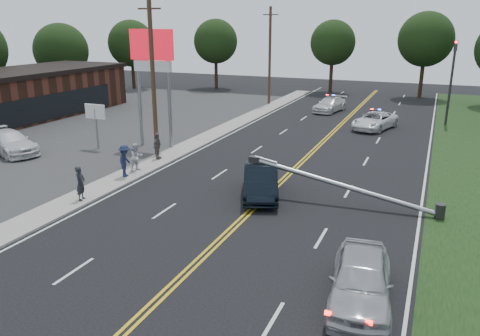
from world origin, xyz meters
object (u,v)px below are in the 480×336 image
at_px(fallen_streetlight, 352,188).
at_px(utility_pole_mid, 153,78).
at_px(traffic_signal, 452,75).
at_px(waiting_sedan, 361,280).
at_px(utility_pole_far, 270,56).
at_px(bystander_d, 157,146).
at_px(bystander_b, 137,157).
at_px(bystander_a, 81,183).
at_px(pylon_sign, 152,60).
at_px(small_sign, 95,115).
at_px(emergency_a, 375,121).
at_px(emergency_b, 330,105).
at_px(parked_car, 10,142).
at_px(bystander_c, 125,161).
at_px(crashed_sedan, 261,181).

distance_m(fallen_streetlight, utility_pole_mid, 14.58).
relative_size(traffic_signal, waiting_sedan, 1.53).
bearing_deg(utility_pole_far, fallen_streetlight, -62.76).
distance_m(utility_pole_mid, bystander_d, 4.30).
bearing_deg(bystander_b, bystander_a, -155.77).
height_order(utility_pole_far, bystander_b, utility_pole_far).
relative_size(pylon_sign, small_sign, 2.58).
bearing_deg(utility_pole_mid, fallen_streetlight, -16.64).
bearing_deg(waiting_sedan, utility_pole_far, 107.12).
relative_size(small_sign, bystander_d, 1.86).
bearing_deg(pylon_sign, utility_pole_far, 86.28).
bearing_deg(bystander_a, emergency_a, -40.90).
xyz_separation_m(fallen_streetlight, emergency_b, (-6.47, 24.41, -0.23)).
xyz_separation_m(traffic_signal, emergency_b, (-10.59, 2.41, -3.51)).
relative_size(utility_pole_far, parked_car, 1.91).
xyz_separation_m(emergency_b, bystander_a, (-5.74, -28.97, 0.27)).
bearing_deg(bystander_a, fallen_streetlight, -84.60).
bearing_deg(pylon_sign, traffic_signal, 40.39).
xyz_separation_m(traffic_signal, bystander_a, (-16.32, -26.55, -3.24)).
bearing_deg(utility_pole_far, traffic_signal, -12.89).
height_order(parked_car, bystander_a, bystander_a).
relative_size(small_sign, fallen_streetlight, 0.33).
xyz_separation_m(pylon_sign, bystander_a, (2.48, -10.56, -5.03)).
relative_size(bystander_b, bystander_c, 0.90).
distance_m(utility_pole_far, parked_car, 27.36).
distance_m(small_sign, utility_pole_far, 22.68).
bearing_deg(bystander_d, utility_pole_mid, 27.08).
height_order(utility_pole_mid, bystander_d, utility_pole_mid).
bearing_deg(bystander_a, utility_pole_far, -12.87).
height_order(parked_car, emergency_a, parked_car).
height_order(emergency_a, bystander_a, bystander_a).
relative_size(pylon_sign, traffic_signal, 1.13).
bearing_deg(bystander_a, utility_pole_mid, -7.24).
bearing_deg(bystander_a, bystander_c, -11.83).
height_order(pylon_sign, bystander_d, pylon_sign).
distance_m(pylon_sign, crashed_sedan, 13.10).
distance_m(emergency_a, emergency_b, 8.26).
bearing_deg(utility_pole_far, emergency_a, -33.70).
height_order(small_sign, fallen_streetlight, small_sign).
distance_m(pylon_sign, bystander_c, 8.65).
bearing_deg(pylon_sign, small_sign, -150.26).
height_order(crashed_sedan, bystander_d, bystander_d).
distance_m(emergency_b, bystander_a, 29.53).
height_order(parked_car, emergency_b, parked_car).
xyz_separation_m(waiting_sedan, bystander_d, (-14.39, 11.06, 0.17)).
bearing_deg(utility_pole_mid, emergency_b, 71.28).
bearing_deg(utility_pole_mid, bystander_d, -54.70).
distance_m(waiting_sedan, bystander_d, 18.15).
relative_size(traffic_signal, utility_pole_far, 0.70).
relative_size(utility_pole_mid, crashed_sedan, 2.10).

